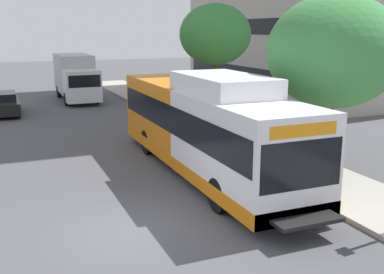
{
  "coord_description": "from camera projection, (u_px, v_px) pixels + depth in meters",
  "views": [
    {
      "loc": [
        -2.81,
        -10.8,
        5.07
      ],
      "look_at": [
        2.89,
        2.86,
        1.6
      ],
      "focal_mm": 43.2,
      "sensor_mm": 36.0,
      "label": 1
    }
  ],
  "objects": [
    {
      "name": "street_tree_near_stop",
      "position": [
        334.0,
        52.0,
        15.45
      ],
      "size": [
        4.47,
        4.47,
        6.09
      ],
      "color": "#4C3823",
      "rests_on": "sidewalk_curb"
    },
    {
      "name": "sidewalk_curb",
      "position": [
        252.0,
        148.0,
        19.91
      ],
      "size": [
        3.0,
        56.0,
        0.14
      ],
      "primitive_type": "cube",
      "color": "#A8A399",
      "rests_on": "ground"
    },
    {
      "name": "street_tree_mid_block",
      "position": [
        215.0,
        35.0,
        23.93
      ],
      "size": [
        3.72,
        3.72,
        6.24
      ],
      "color": "#4C3823",
      "rests_on": "sidewalk_curb"
    },
    {
      "name": "parked_car_far_lane",
      "position": [
        3.0,
        104.0,
        27.96
      ],
      "size": [
        1.8,
        4.5,
        1.33
      ],
      "color": "black",
      "rests_on": "ground"
    },
    {
      "name": "box_truck_background",
      "position": [
        76.0,
        76.0,
        33.32
      ],
      "size": [
        2.32,
        7.01,
        3.25
      ],
      "color": "silver",
      "rests_on": "ground"
    },
    {
      "name": "transit_bus",
      "position": [
        205.0,
        126.0,
        16.33
      ],
      "size": [
        2.58,
        12.25,
        3.65
      ],
      "color": "white",
      "rests_on": "ground"
    },
    {
      "name": "ground_plane",
      "position": [
        80.0,
        155.0,
        19.1
      ],
      "size": [
        120.0,
        120.0,
        0.0
      ],
      "primitive_type": "plane",
      "color": "#4C4C51"
    }
  ]
}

